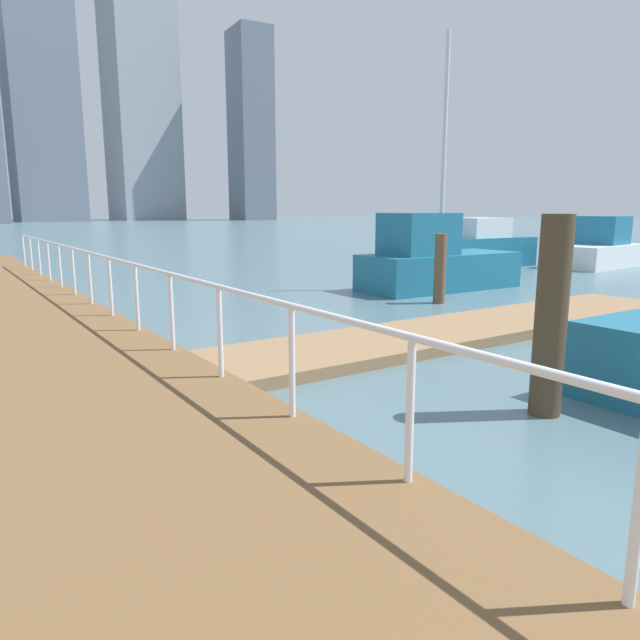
% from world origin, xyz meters
% --- Properties ---
extents(ground_plane, '(300.00, 300.00, 0.00)m').
position_xyz_m(ground_plane, '(0.00, 20.00, 0.00)').
color(ground_plane, slate).
extents(floating_dock, '(11.72, 2.00, 0.18)m').
position_xyz_m(floating_dock, '(2.36, 9.62, 0.09)').
color(floating_dock, '#93704C').
rests_on(floating_dock, ground_plane).
extents(boardwalk_railing, '(0.06, 28.57, 1.08)m').
position_xyz_m(boardwalk_railing, '(-3.15, 9.90, 1.23)').
color(boardwalk_railing, white).
rests_on(boardwalk_railing, boardwalk).
extents(dock_piling_1, '(0.29, 0.29, 1.72)m').
position_xyz_m(dock_piling_1, '(4.63, 12.50, 0.86)').
color(dock_piling_1, brown).
rests_on(dock_piling_1, ground_plane).
extents(dock_piling_2, '(0.35, 0.35, 2.26)m').
position_xyz_m(dock_piling_2, '(-0.16, 6.12, 1.13)').
color(dock_piling_2, '#473826').
rests_on(dock_piling_2, ground_plane).
extents(moored_boat_2, '(4.47, 2.62, 2.03)m').
position_xyz_m(moored_boat_2, '(16.70, 15.64, 0.73)').
color(moored_boat_2, white).
rests_on(moored_boat_2, ground_plane).
extents(moored_boat_3, '(4.93, 2.00, 7.08)m').
position_xyz_m(moored_boat_3, '(6.31, 14.37, 0.82)').
color(moored_boat_3, '#1E6B8C').
rests_on(moored_boat_3, ground_plane).
extents(moored_boat_5, '(6.61, 2.56, 1.96)m').
position_xyz_m(moored_boat_5, '(12.11, 18.56, 0.73)').
color(moored_boat_5, '#1E6B8C').
rests_on(moored_boat_5, ground_plane).
extents(skyline_tower_3, '(12.43, 8.40, 61.31)m').
position_xyz_m(skyline_tower_3, '(14.23, 122.80, 30.66)').
color(skyline_tower_3, slate).
rests_on(skyline_tower_3, ground_plane).
extents(skyline_tower_4, '(13.59, 12.40, 72.65)m').
position_xyz_m(skyline_tower_4, '(34.75, 130.03, 36.32)').
color(skyline_tower_4, '#8C939E').
rests_on(skyline_tower_4, ground_plane).
extents(skyline_tower_5, '(8.02, 10.37, 39.11)m').
position_xyz_m(skyline_tower_5, '(53.96, 117.41, 19.56)').
color(skyline_tower_5, slate).
rests_on(skyline_tower_5, ground_plane).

